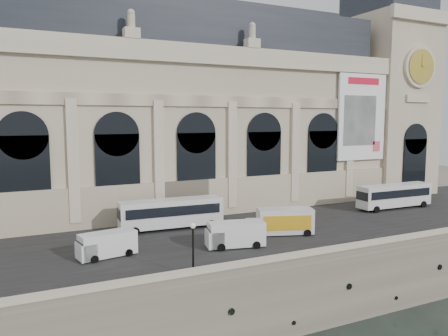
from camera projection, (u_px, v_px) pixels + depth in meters
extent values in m
plane|color=black|center=(330.00, 328.00, 39.26)|extent=(260.00, 260.00, 0.00)
cube|color=gray|center=(189.00, 217.00, 70.25)|extent=(160.00, 70.00, 6.00)
cube|color=#2D2D2D|center=(254.00, 228.00, 51.11)|extent=(160.00, 24.00, 0.06)
cube|color=gray|center=(328.00, 256.00, 39.06)|extent=(160.00, 1.20, 1.10)
cube|color=beige|center=(328.00, 249.00, 38.99)|extent=(160.00, 1.40, 0.12)
cube|color=beige|center=(159.00, 131.00, 62.51)|extent=(68.00, 18.00, 22.00)
cube|color=beige|center=(182.00, 200.00, 55.28)|extent=(68.60, 0.40, 5.00)
cube|color=beige|center=(181.00, 52.00, 53.08)|extent=(69.00, 0.80, 2.40)
cube|color=beige|center=(181.00, 101.00, 53.87)|extent=(68.00, 0.30, 1.40)
cube|color=#23292F|center=(158.00, 31.00, 60.93)|extent=(64.00, 15.00, 6.00)
cube|color=#23292F|center=(157.00, 5.00, 60.54)|extent=(56.00, 10.00, 1.20)
cube|color=black|center=(25.00, 177.00, 47.04)|extent=(5.20, 0.25, 9.00)
cylinder|color=black|center=(23.00, 135.00, 46.53)|extent=(5.20, 0.25, 5.20)
cube|color=beige|center=(73.00, 161.00, 48.96)|extent=(1.20, 0.50, 14.00)
cube|color=black|center=(118.00, 172.00, 51.35)|extent=(5.20, 0.25, 9.00)
cylinder|color=black|center=(117.00, 134.00, 50.84)|extent=(5.20, 0.25, 5.20)
cube|color=beige|center=(159.00, 158.00, 53.27)|extent=(1.20, 0.50, 14.00)
cube|color=black|center=(197.00, 168.00, 55.66)|extent=(5.20, 0.25, 9.00)
cylinder|color=black|center=(197.00, 133.00, 55.15)|extent=(5.20, 0.25, 5.20)
cube|color=beige|center=(232.00, 155.00, 57.58)|extent=(1.20, 0.50, 14.00)
cube|color=black|center=(264.00, 165.00, 59.97)|extent=(5.20, 0.25, 9.00)
cylinder|color=black|center=(265.00, 132.00, 59.46)|extent=(5.20, 0.25, 5.20)
cube|color=beige|center=(295.00, 153.00, 61.89)|extent=(1.20, 0.50, 14.00)
cube|color=black|center=(323.00, 161.00, 64.28)|extent=(5.20, 0.25, 9.00)
cylinder|color=black|center=(323.00, 131.00, 63.77)|extent=(5.20, 0.25, 5.20)
cube|color=beige|center=(350.00, 150.00, 66.20)|extent=(1.20, 0.50, 14.00)
cube|color=white|center=(362.00, 117.00, 66.32)|extent=(9.00, 0.35, 13.00)
cube|color=red|center=(364.00, 81.00, 65.53)|extent=(6.00, 0.06, 1.00)
cube|color=gray|center=(360.00, 121.00, 65.98)|extent=(6.20, 0.06, 7.50)
cube|color=#D94C5B|center=(376.00, 146.00, 67.94)|extent=(1.40, 0.06, 1.60)
cube|color=beige|center=(384.00, 106.00, 76.61)|extent=(12.00, 14.00, 30.00)
cube|color=beige|center=(423.00, 15.00, 68.50)|extent=(13.00, 0.80, 2.00)
cube|color=#23292F|center=(388.00, 3.00, 74.64)|extent=(10.50, 12.50, 5.00)
cylinder|color=beige|center=(420.00, 67.00, 69.44)|extent=(6.60, 0.50, 6.60)
cylinder|color=black|center=(421.00, 67.00, 69.17)|extent=(5.40, 0.15, 5.40)
cylinder|color=gold|center=(422.00, 67.00, 69.11)|extent=(5.50, 0.06, 5.50)
cube|color=gold|center=(423.00, 61.00, 68.94)|extent=(0.14, 0.05, 2.00)
cube|color=gold|center=(425.00, 67.00, 69.30)|extent=(1.40, 0.05, 0.14)
cube|color=black|center=(415.00, 163.00, 71.28)|extent=(5.00, 0.25, 8.00)
cube|color=silver|center=(171.00, 213.00, 50.37)|extent=(12.08, 3.14, 3.09)
cube|color=black|center=(119.00, 214.00, 48.05)|extent=(0.21, 2.29, 1.20)
cube|color=black|center=(175.00, 211.00, 49.15)|extent=(10.95, 0.68, 1.10)
cube|color=black|center=(168.00, 207.00, 51.50)|extent=(10.95, 0.68, 1.10)
cylinder|color=black|center=(135.00, 232.00, 47.69)|extent=(1.01, 0.35, 1.00)
cylinder|color=black|center=(131.00, 226.00, 49.97)|extent=(1.01, 0.35, 1.00)
cylinder|color=black|center=(212.00, 224.00, 51.10)|extent=(1.01, 0.35, 1.00)
cylinder|color=black|center=(204.00, 220.00, 53.39)|extent=(1.01, 0.35, 1.00)
cube|color=silver|center=(394.00, 195.00, 62.02)|extent=(11.85, 2.72, 3.05)
cube|color=black|center=(362.00, 196.00, 59.56)|extent=(0.13, 2.26, 1.18)
cube|color=black|center=(402.00, 194.00, 60.83)|extent=(10.82, 0.32, 1.08)
cube|color=black|center=(388.00, 191.00, 63.13)|extent=(10.82, 0.32, 1.08)
cylinder|color=black|center=(376.00, 210.00, 59.26)|extent=(0.99, 0.32, 0.98)
cylinder|color=black|center=(364.00, 206.00, 61.48)|extent=(0.99, 0.32, 0.98)
cylinder|color=black|center=(423.00, 204.00, 62.90)|extent=(0.99, 0.32, 0.98)
cylinder|color=black|center=(410.00, 201.00, 65.12)|extent=(0.99, 0.32, 0.98)
cube|color=white|center=(108.00, 244.00, 40.35)|extent=(5.37, 2.85, 2.17)
cube|color=white|center=(86.00, 251.00, 39.20)|extent=(1.76, 2.20, 1.51)
cube|color=black|center=(80.00, 246.00, 38.83)|extent=(0.36, 1.68, 0.76)
cylinder|color=black|center=(95.00, 259.00, 38.71)|extent=(0.75, 0.36, 0.72)
cylinder|color=black|center=(87.00, 254.00, 40.30)|extent=(0.75, 0.36, 0.72)
cylinder|color=black|center=(129.00, 253.00, 40.61)|extent=(0.75, 0.36, 0.72)
cylinder|color=black|center=(121.00, 248.00, 42.20)|extent=(0.75, 0.36, 0.72)
cube|color=white|center=(236.00, 234.00, 43.46)|extent=(5.89, 3.27, 2.37)
cube|color=white|center=(214.00, 239.00, 42.98)|extent=(1.97, 2.44, 1.65)
cube|color=black|center=(209.00, 233.00, 42.78)|extent=(0.44, 1.83, 0.82)
cylinder|color=black|center=(221.00, 248.00, 42.11)|extent=(0.82, 0.41, 0.78)
cylinder|color=black|center=(216.00, 242.00, 44.20)|extent=(0.82, 0.41, 0.78)
cylinder|color=black|center=(257.00, 245.00, 42.95)|extent=(0.82, 0.41, 0.78)
cylinder|color=black|center=(250.00, 239.00, 45.04)|extent=(0.82, 0.41, 0.78)
cube|color=silver|center=(285.00, 221.00, 48.25)|extent=(6.49, 4.20, 2.73)
cube|color=gold|center=(288.00, 223.00, 47.07)|extent=(4.98, 1.80, 1.62)
cube|color=red|center=(288.00, 223.00, 47.07)|extent=(2.87, 1.04, 0.61)
cube|color=silver|center=(254.00, 227.00, 47.94)|extent=(2.26, 2.63, 1.52)
cylinder|color=black|center=(262.00, 234.00, 46.92)|extent=(0.86, 0.53, 0.81)
cylinder|color=black|center=(258.00, 229.00, 49.22)|extent=(0.86, 0.53, 0.81)
cylinder|color=black|center=(307.00, 233.00, 47.48)|extent=(0.86, 0.53, 0.81)
cylinder|color=black|center=(301.00, 228.00, 49.77)|extent=(0.86, 0.53, 0.81)
cylinder|color=black|center=(193.00, 274.00, 35.44)|extent=(0.46, 0.46, 0.41)
cylinder|color=black|center=(193.00, 252.00, 35.23)|extent=(0.17, 0.17, 4.14)
sphere|color=beige|center=(193.00, 226.00, 34.98)|extent=(0.46, 0.46, 0.46)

